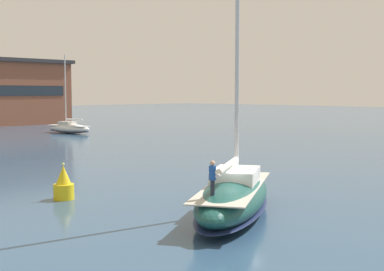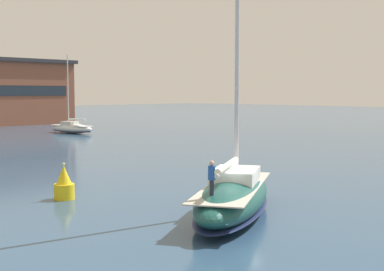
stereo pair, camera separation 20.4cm
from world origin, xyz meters
name	(u,v)px [view 1 (the left image)]	position (x,y,z in m)	size (l,w,h in m)	color
ground_plane	(233,216)	(0.00, 0.00, 0.00)	(400.00, 400.00, 0.00)	#2D4C6B
sailboat_main	(234,195)	(0.02, 0.01, 1.08)	(11.69, 8.62, 15.95)	#194C47
sailboat_moored_mid_channel	(69,128)	(25.27, 54.29, 0.83)	(3.68, 9.15, 12.22)	white
channel_buoy	(64,185)	(-3.80, 10.04, 0.88)	(1.23, 1.23, 2.21)	yellow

